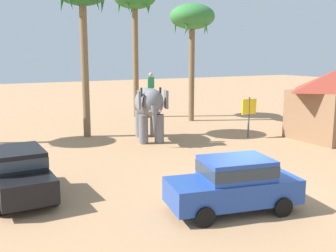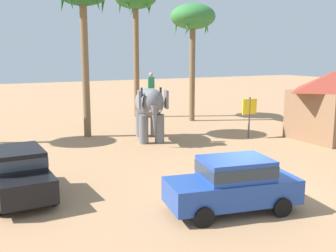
# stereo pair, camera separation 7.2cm
# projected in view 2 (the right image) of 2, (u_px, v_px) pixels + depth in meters

# --- Properties ---
(ground_plane) EXTENTS (120.00, 120.00, 0.00)m
(ground_plane) POSITION_uv_depth(u_px,v_px,m) (245.00, 195.00, 13.95)
(ground_plane) COLOR tan
(car_sedan_foreground) EXTENTS (4.35, 2.46, 1.70)m
(car_sedan_foreground) POSITION_uv_depth(u_px,v_px,m) (233.00, 182.00, 12.43)
(car_sedan_foreground) COLOR #23479E
(car_sedan_foreground) RESTS_ON ground
(car_parked_far_side) EXTENTS (1.92, 4.12, 1.70)m
(car_parked_far_side) POSITION_uv_depth(u_px,v_px,m) (19.00, 171.00, 13.64)
(car_parked_far_side) COLOR black
(car_parked_far_side) RESTS_ON ground
(elephant_with_mahout) EXTENTS (2.58, 4.02, 3.88)m
(elephant_with_mahout) POSITION_uv_depth(u_px,v_px,m) (150.00, 106.00, 22.41)
(elephant_with_mahout) COLOR slate
(elephant_with_mahout) RESTS_ON ground
(palm_tree_near_hut) EXTENTS (3.20, 3.20, 9.97)m
(palm_tree_near_hut) POSITION_uv_depth(u_px,v_px,m) (136.00, 2.00, 29.77)
(palm_tree_near_hut) COLOR brown
(palm_tree_near_hut) RESTS_ON ground
(palm_tree_left_of_road) EXTENTS (3.20, 3.20, 8.38)m
(palm_tree_left_of_road) POSITION_uv_depth(u_px,v_px,m) (193.00, 20.00, 28.24)
(palm_tree_left_of_road) COLOR brown
(palm_tree_left_of_road) RESTS_ON ground
(roadside_hut) EXTENTS (5.01, 4.21, 4.00)m
(roadside_hut) POSITION_uv_depth(u_px,v_px,m) (336.00, 102.00, 22.90)
(roadside_hut) COLOR #8C6647
(roadside_hut) RESTS_ON ground
(signboard_yellow) EXTENTS (1.00, 0.10, 2.40)m
(signboard_yellow) POSITION_uv_depth(u_px,v_px,m) (249.00, 109.00, 23.23)
(signboard_yellow) COLOR #4C4C51
(signboard_yellow) RESTS_ON ground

